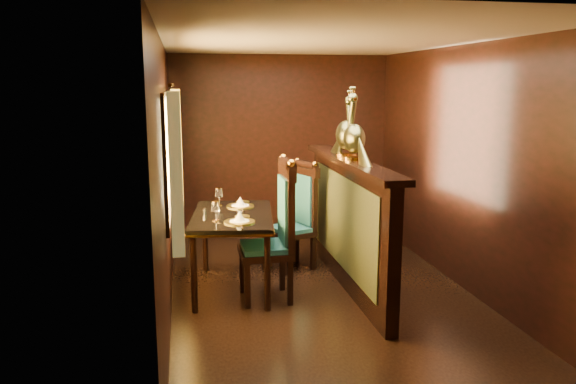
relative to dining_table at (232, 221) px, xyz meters
name	(u,v)px	position (x,y,z in m)	size (l,w,h in m)	color
ground	(325,298)	(0.87, -0.45, -0.73)	(5.00, 5.00, 0.00)	black
room_shell	(317,140)	(0.78, -0.43, 0.85)	(3.04, 5.04, 2.52)	black
partition	(348,220)	(1.19, -0.15, -0.01)	(0.26, 2.70, 1.36)	black
dining_table	(232,221)	(0.00, 0.00, 0.00)	(0.98, 1.45, 1.00)	black
chair_left	(278,226)	(0.42, -0.34, 0.01)	(0.51, 0.57, 1.42)	black
chair_right	(300,212)	(0.83, 0.57, -0.07)	(0.59, 0.60, 1.26)	black
peacock_left	(355,126)	(1.19, -0.28, 0.98)	(0.22, 0.58, 0.68)	#184837
peacock_right	(347,122)	(1.19, -0.02, 0.99)	(0.23, 0.61, 0.72)	#184837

